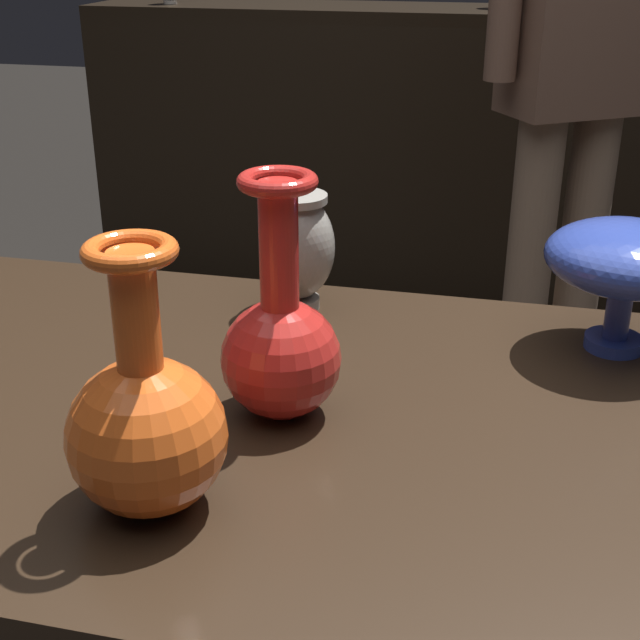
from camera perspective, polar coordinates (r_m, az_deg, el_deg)
The scene contains 6 objects.
back_display_shelf at distance 3.02m, azimuth 10.45°, elevation 9.77°, with size 2.60×0.40×0.99m.
vase_centerpiece at distance 0.83m, azimuth -2.56°, elevation -1.47°, with size 0.11×0.11×0.24m.
vase_tall_behind at distance 1.06m, azimuth -1.48°, elevation 4.72°, with size 0.09×0.09×0.14m.
vase_left_accent at distance 1.00m, azimuth 19.18°, elevation 3.67°, with size 0.17×0.17×0.14m.
vase_right_accent at distance 0.71m, azimuth -11.17°, elevation -6.68°, with size 0.13×0.13×0.23m.
visitor_center_back at distance 2.12m, azimuth 16.55°, elevation 17.14°, with size 0.40×0.33×1.69m.
Camera 1 is at (0.13, -0.72, 1.23)m, focal length 49.50 mm.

